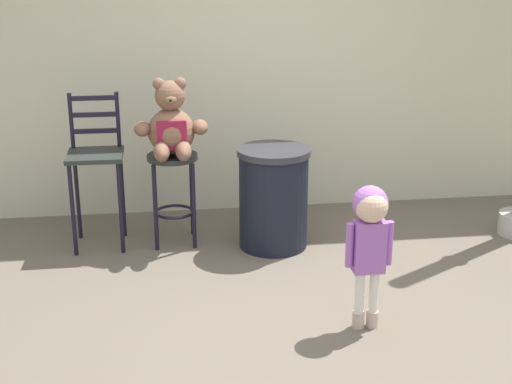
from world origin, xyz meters
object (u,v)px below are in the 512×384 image
object	(u,v)px
child_walking	(370,227)
bar_chair_empty	(96,162)
bar_stool_with_teddy	(173,180)
trash_bin	(273,198)
teddy_bear	(171,127)

from	to	relation	value
child_walking	bar_chair_empty	world-z (taller)	bar_chair_empty
bar_stool_with_teddy	trash_bin	bearing A→B (deg)	-13.63
bar_stool_with_teddy	teddy_bear	distance (m)	0.43
trash_bin	bar_chair_empty	world-z (taller)	bar_chair_empty
bar_stool_with_teddy	teddy_bear	bearing A→B (deg)	-90.00
bar_stool_with_teddy	teddy_bear	xyz separation A→B (m)	(0.00, -0.03, 0.43)
bar_stool_with_teddy	trash_bin	distance (m)	0.80
bar_chair_empty	child_walking	bearing A→B (deg)	-42.85
bar_stool_with_teddy	bar_chair_empty	xyz separation A→B (m)	(-0.59, 0.04, 0.16)
child_walking	bar_chair_empty	distance (m)	2.34
bar_stool_with_teddy	bar_chair_empty	size ratio (longest dim) A/B	0.61
teddy_bear	bar_chair_empty	world-z (taller)	teddy_bear
teddy_bear	child_walking	bearing A→B (deg)	-53.48
bar_stool_with_teddy	child_walking	distance (m)	1.92
trash_bin	teddy_bear	bearing A→B (deg)	168.42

